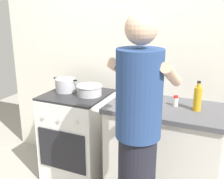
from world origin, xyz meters
TOP-DOWN VIEW (x-y plane):
  - back_wall at (0.20, 0.50)m, footprint 3.20×0.10m
  - countertop at (0.55, 0.15)m, footprint 1.00×0.60m
  - stove_range at (-0.35, 0.15)m, footprint 0.60×0.62m
  - pot at (-0.49, 0.17)m, footprint 0.27×0.20m
  - mixing_bowl at (-0.21, 0.16)m, footprint 0.25×0.25m
  - utensil_crock at (0.34, 0.35)m, footprint 0.10×0.10m
  - spice_bottle at (0.62, 0.20)m, footprint 0.04×0.04m
  - oil_bottle at (0.80, 0.16)m, footprint 0.07×0.07m
  - person at (0.51, -0.48)m, footprint 0.41×0.50m

SIDE VIEW (x-z plane):
  - stove_range at x=-0.35m, z-range 0.00..0.90m
  - countertop at x=0.55m, z-range 0.00..0.90m
  - person at x=0.51m, z-range 0.01..1.71m
  - spice_bottle at x=0.62m, z-range 0.90..0.99m
  - mixing_bowl at x=-0.21m, z-range 0.90..1.01m
  - pot at x=-0.49m, z-range 0.90..1.03m
  - utensil_crock at x=0.34m, z-range 0.83..1.17m
  - oil_bottle at x=0.80m, z-range 0.88..1.13m
  - back_wall at x=0.20m, z-range 0.00..2.50m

